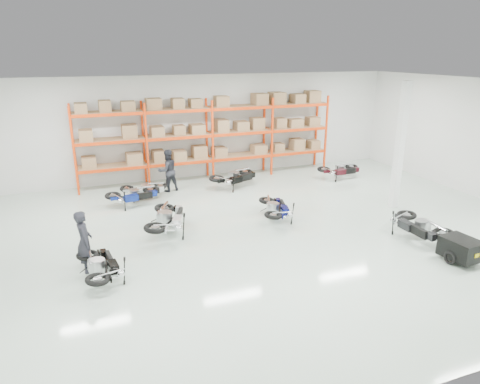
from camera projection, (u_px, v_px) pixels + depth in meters
name	position (u px, v px, depth m)	size (l,w,h in m)	color
room	(271.00, 163.00, 12.85)	(18.00, 18.00, 18.00)	#B2C6B7
pallet_rack	(209.00, 128.00, 18.58)	(11.28, 0.98, 3.62)	#E63A0C
structural_column	(400.00, 147.00, 15.03)	(0.25, 0.25, 4.50)	white
moto_blue_centre	(276.00, 205.00, 14.37)	(0.76, 1.71, 1.05)	#070C4E
moto_silver_left	(168.00, 214.00, 13.29)	(0.89, 2.00, 1.22)	#B1B3B8
moto_black_far_left	(101.00, 262.00, 10.52)	(0.75, 1.68, 1.02)	black
moto_touring_right	(418.00, 222.00, 12.86)	(0.81, 1.83, 1.12)	black
trailer	(461.00, 249.00, 11.49)	(0.84, 1.60, 0.66)	black
moto_back_a	(134.00, 192.00, 15.72)	(0.76, 1.71, 1.04)	navy
moto_back_b	(144.00, 187.00, 16.48)	(0.69, 1.55, 0.95)	silver
moto_back_c	(235.00, 174.00, 17.80)	(0.84, 1.89, 1.16)	black
moto_back_d	(340.00, 167.00, 19.05)	(0.76, 1.72, 1.05)	#3A0B13
person_left	(84.00, 241.00, 10.89)	(0.60, 0.40, 1.65)	black
person_back	(168.00, 171.00, 17.24)	(0.84, 0.65, 1.72)	#21232A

